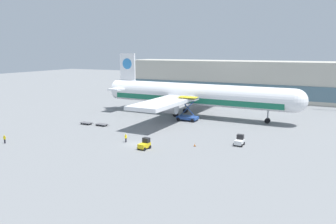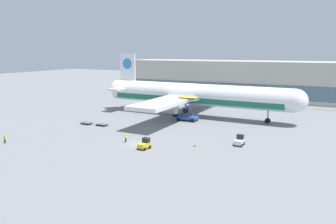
% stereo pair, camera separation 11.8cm
% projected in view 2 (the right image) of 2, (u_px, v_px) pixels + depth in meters
% --- Properties ---
extents(ground_plane, '(400.00, 400.00, 0.00)m').
position_uv_depth(ground_plane, '(137.00, 144.00, 63.27)').
color(ground_plane, slate).
extents(terminal_building, '(90.00, 18.20, 14.00)m').
position_uv_depth(terminal_building, '(240.00, 79.00, 125.54)').
color(terminal_building, '#BCB7A8').
rests_on(terminal_building, ground_plane).
extents(airplane_main, '(58.07, 48.14, 17.00)m').
position_uv_depth(airplane_main, '(192.00, 95.00, 89.75)').
color(airplane_main, white).
rests_on(airplane_main, ground_plane).
extents(scissor_lift_loader, '(5.26, 3.45, 6.18)m').
position_uv_depth(scissor_lift_loader, '(188.00, 112.00, 84.18)').
color(scissor_lift_loader, '#284C99').
rests_on(scissor_lift_loader, ground_plane).
extents(baggage_tug_foreground, '(1.67, 2.48, 2.00)m').
position_uv_depth(baggage_tug_foreground, '(239.00, 141.00, 62.36)').
color(baggage_tug_foreground, silver).
rests_on(baggage_tug_foreground, ground_plane).
extents(baggage_tug_mid, '(1.89, 2.60, 2.00)m').
position_uv_depth(baggage_tug_mid, '(145.00, 144.00, 60.11)').
color(baggage_tug_mid, yellow).
rests_on(baggage_tug_mid, ground_plane).
extents(baggage_dolly_lead, '(3.71, 1.55, 0.48)m').
position_uv_depth(baggage_dolly_lead, '(86.00, 123.00, 80.22)').
color(baggage_dolly_lead, '#56565B').
rests_on(baggage_dolly_lead, ground_plane).
extents(baggage_dolly_second, '(3.71, 1.55, 0.48)m').
position_uv_depth(baggage_dolly_second, '(102.00, 124.00, 78.61)').
color(baggage_dolly_second, '#56565B').
rests_on(baggage_dolly_second, ground_plane).
extents(ground_crew_near, '(0.28, 0.56, 1.72)m').
position_uv_depth(ground_crew_near, '(126.00, 137.00, 64.39)').
color(ground_crew_near, black).
rests_on(ground_crew_near, ground_plane).
extents(ground_crew_far, '(0.56, 0.27, 1.68)m').
position_uv_depth(ground_crew_far, '(5.00, 138.00, 63.72)').
color(ground_crew_far, black).
rests_on(ground_crew_far, ground_plane).
extents(traffic_cone_near, '(0.40, 0.40, 0.63)m').
position_uv_depth(traffic_cone_near, '(195.00, 145.00, 61.76)').
color(traffic_cone_near, black).
rests_on(traffic_cone_near, ground_plane).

